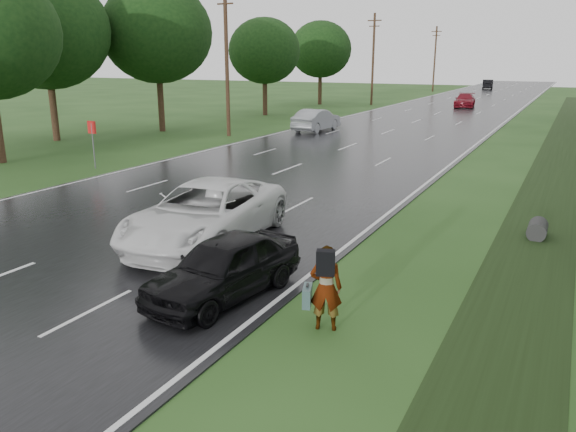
# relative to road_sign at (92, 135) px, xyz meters

# --- Properties ---
(road) EXTENTS (14.00, 180.00, 0.04)m
(road) POSITION_rel_road_sign_xyz_m (8.50, 33.00, -1.62)
(road) COLOR black
(road) RESTS_ON ground
(edge_stripe_east) EXTENTS (0.12, 180.00, 0.01)m
(edge_stripe_east) POSITION_rel_road_sign_xyz_m (15.25, 33.00, -1.60)
(edge_stripe_east) COLOR silver
(edge_stripe_east) RESTS_ON road
(edge_stripe_west) EXTENTS (0.12, 180.00, 0.01)m
(edge_stripe_west) POSITION_rel_road_sign_xyz_m (1.75, 33.00, -1.60)
(edge_stripe_west) COLOR silver
(edge_stripe_west) RESTS_ON road
(center_line) EXTENTS (0.12, 180.00, 0.01)m
(center_line) POSITION_rel_road_sign_xyz_m (8.50, 33.00, -1.60)
(center_line) COLOR silver
(center_line) RESTS_ON road
(drainage_ditch) EXTENTS (2.20, 120.00, 0.56)m
(drainage_ditch) POSITION_rel_road_sign_xyz_m (20.00, 6.71, -1.61)
(drainage_ditch) COLOR black
(drainage_ditch) RESTS_ON ground
(road_sign) EXTENTS (0.50, 0.06, 2.30)m
(road_sign) POSITION_rel_road_sign_xyz_m (0.00, 0.00, 0.00)
(road_sign) COLOR slate
(road_sign) RESTS_ON ground
(utility_pole_mid) EXTENTS (1.60, 0.26, 10.00)m
(utility_pole_mid) POSITION_rel_road_sign_xyz_m (-0.70, 13.00, 3.55)
(utility_pole_mid) COLOR #382317
(utility_pole_mid) RESTS_ON ground
(utility_pole_far) EXTENTS (1.60, 0.26, 10.00)m
(utility_pole_far) POSITION_rel_road_sign_xyz_m (-0.70, 43.00, 3.55)
(utility_pole_far) COLOR #382317
(utility_pole_far) RESTS_ON ground
(utility_pole_distant) EXTENTS (1.60, 0.26, 10.00)m
(utility_pole_distant) POSITION_rel_road_sign_xyz_m (-0.70, 73.00, 3.55)
(utility_pole_distant) COLOR #382317
(utility_pole_distant) RESTS_ON ground
(tree_west_c) EXTENTS (7.80, 7.80, 10.43)m
(tree_west_c) POSITION_rel_road_sign_xyz_m (-6.50, 13.00, 5.27)
(tree_west_c) COLOR #382317
(tree_west_c) RESTS_ON ground
(tree_west_d) EXTENTS (6.60, 6.60, 8.80)m
(tree_west_d) POSITION_rel_road_sign_xyz_m (-5.70, 27.00, 4.18)
(tree_west_d) COLOR #382317
(tree_west_d) RESTS_ON ground
(tree_west_e) EXTENTS (8.00, 8.00, 10.44)m
(tree_west_e) POSITION_rel_road_sign_xyz_m (-9.50, 6.00, 5.19)
(tree_west_e) COLOR #382317
(tree_west_e) RESTS_ON ground
(tree_west_f) EXTENTS (7.00, 7.00, 9.29)m
(tree_west_f) POSITION_rel_road_sign_xyz_m (-6.30, 41.00, 4.49)
(tree_west_f) COLOR #382317
(tree_west_f) RESTS_ON ground
(pedestrian) EXTENTS (0.91, 0.70, 1.75)m
(pedestrian) POSITION_rel_road_sign_xyz_m (16.68, -10.36, -0.74)
(pedestrian) COLOR #A5998C
(pedestrian) RESTS_ON ground
(white_pickup) EXTENTS (3.51, 6.50, 1.73)m
(white_pickup) POSITION_rel_road_sign_xyz_m (11.50, -7.00, -0.74)
(white_pickup) COLOR white
(white_pickup) RESTS_ON road
(dark_sedan) EXTENTS (2.24, 4.31, 1.40)m
(dark_sedan) POSITION_rel_road_sign_xyz_m (14.10, -10.00, -0.90)
(dark_sedan) COLOR black
(dark_sedan) RESTS_ON road
(silver_sedan) EXTENTS (1.91, 4.92, 1.60)m
(silver_sedan) POSITION_rel_road_sign_xyz_m (3.70, 17.94, -0.80)
(silver_sedan) COLOR gray
(silver_sedan) RESTS_ON road
(far_car_red) EXTENTS (2.57, 5.20, 1.45)m
(far_car_red) POSITION_rel_road_sign_xyz_m (9.50, 44.21, -0.88)
(far_car_red) COLOR maroon
(far_car_red) RESTS_ON road
(far_car_dark) EXTENTS (2.38, 5.03, 1.59)m
(far_car_dark) POSITION_rel_road_sign_xyz_m (6.08, 84.30, -0.81)
(far_car_dark) COLOR black
(far_car_dark) RESTS_ON road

